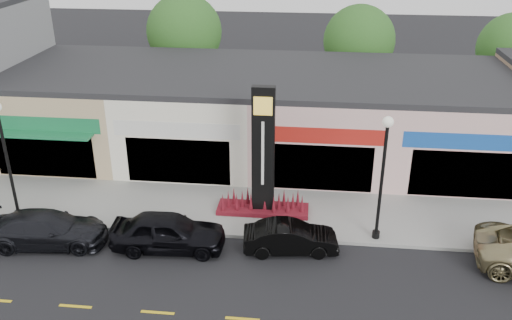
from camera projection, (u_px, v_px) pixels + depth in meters
The scene contains 15 objects.
ground at pixel (178, 262), 21.67m from camera, with size 120.00×120.00×0.00m, color black.
sidewalk at pixel (200, 207), 25.56m from camera, with size 52.00×4.30×0.15m, color gray.
curb at pixel (190, 233), 23.53m from camera, with size 52.00×0.20×0.15m, color gray.
shop_beige at pixel (81, 106), 31.87m from camera, with size 7.00×10.85×4.80m.
shop_cream at pixel (198, 110), 31.18m from camera, with size 7.00×10.01×4.80m.
shop_pink_w at pixel (320, 114), 30.49m from camera, with size 7.00×10.01×4.80m.
shop_pink_e at pixel (447, 119), 29.79m from camera, with size 7.00×10.01×4.80m.
tree_rear_west at pixel (184, 32), 37.51m from camera, with size 5.20×5.20×7.83m.
tree_rear_mid at pixel (359, 41), 36.46m from camera, with size 4.80×4.80×7.29m.
lamp_west_near at pixel (5, 150), 23.27m from camera, with size 0.44×0.44×5.47m.
lamp_east_near at pixel (383, 167), 21.68m from camera, with size 0.44×0.44×5.47m.
pylon_sign at pixel (263, 170), 24.21m from camera, with size 4.20×1.30×6.00m.
car_dark_sedan at pixel (47, 229), 22.59m from camera, with size 4.97×2.02×1.44m, color black.
car_black_sedan at pixel (168, 232), 22.26m from camera, with size 4.69×1.89×1.60m, color black.
car_black_conv at pixel (291, 238), 22.16m from camera, with size 3.87×1.35×1.27m, color black.
Camera 1 is at (5.07, -17.53, 12.77)m, focal length 38.00 mm.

